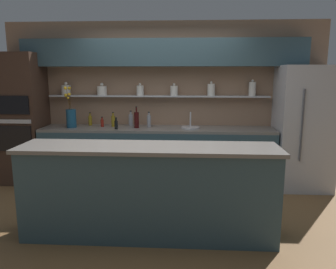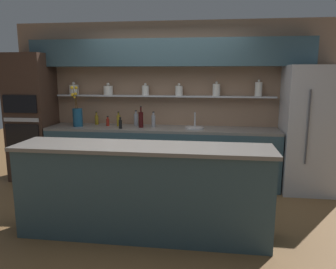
{
  "view_description": "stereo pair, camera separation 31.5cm",
  "coord_description": "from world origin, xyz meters",
  "px_view_note": "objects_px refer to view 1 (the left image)",
  "views": [
    {
      "loc": [
        0.42,
        -3.88,
        1.79
      ],
      "look_at": [
        0.16,
        0.37,
        0.98
      ],
      "focal_mm": 35.0,
      "sensor_mm": 36.0,
      "label": 1
    },
    {
      "loc": [
        0.73,
        -3.84,
        1.79
      ],
      "look_at": [
        0.16,
        0.37,
        0.98
      ],
      "focal_mm": 35.0,
      "sensor_mm": 36.0,
      "label": 2
    }
  ],
  "objects_px": {
    "oven_tower": "(23,119)",
    "bottle_oil_6": "(90,120)",
    "bottle_spirit_4": "(149,121)",
    "bottle_sauce_1": "(102,123)",
    "bottle_oil_5": "(113,121)",
    "bottle_wine_3": "(137,120)",
    "bottle_sauce_2": "(116,124)",
    "flower_vase": "(71,116)",
    "bottle_spirit_0": "(131,120)",
    "sink_fixture": "(190,127)",
    "refrigerator": "(303,128)"
  },
  "relations": [
    {
      "from": "refrigerator",
      "to": "bottle_wine_3",
      "type": "bearing_deg",
      "value": 179.53
    },
    {
      "from": "bottle_spirit_4",
      "to": "bottle_oil_6",
      "type": "height_order",
      "value": "bottle_spirit_4"
    },
    {
      "from": "oven_tower",
      "to": "bottle_spirit_4",
      "type": "xyz_separation_m",
      "value": [
        2.06,
        0.06,
        -0.02
      ]
    },
    {
      "from": "oven_tower",
      "to": "bottle_spirit_0",
      "type": "distance_m",
      "value": 1.75
    },
    {
      "from": "bottle_oil_6",
      "to": "flower_vase",
      "type": "bearing_deg",
      "value": -136.26
    },
    {
      "from": "bottle_spirit_4",
      "to": "bottle_oil_5",
      "type": "bearing_deg",
      "value": 178.02
    },
    {
      "from": "bottle_spirit_0",
      "to": "refrigerator",
      "type": "bearing_deg",
      "value": -4.66
    },
    {
      "from": "bottle_spirit_0",
      "to": "bottle_spirit_4",
      "type": "distance_m",
      "value": 0.34
    },
    {
      "from": "refrigerator",
      "to": "bottle_spirit_0",
      "type": "distance_m",
      "value": 2.73
    },
    {
      "from": "bottle_wine_3",
      "to": "bottle_oil_5",
      "type": "distance_m",
      "value": 0.41
    },
    {
      "from": "bottle_spirit_0",
      "to": "bottle_oil_5",
      "type": "distance_m",
      "value": 0.29
    },
    {
      "from": "flower_vase",
      "to": "bottle_spirit_0",
      "type": "height_order",
      "value": "flower_vase"
    },
    {
      "from": "oven_tower",
      "to": "bottle_sauce_1",
      "type": "height_order",
      "value": "oven_tower"
    },
    {
      "from": "flower_vase",
      "to": "bottle_sauce_1",
      "type": "bearing_deg",
      "value": 12.48
    },
    {
      "from": "bottle_spirit_0",
      "to": "bottle_sauce_2",
      "type": "bearing_deg",
      "value": -115.51
    },
    {
      "from": "bottle_wine_3",
      "to": "bottle_oil_5",
      "type": "xyz_separation_m",
      "value": [
        -0.4,
        0.1,
        -0.04
      ]
    },
    {
      "from": "bottle_spirit_0",
      "to": "sink_fixture",
      "type": "bearing_deg",
      "value": -9.99
    },
    {
      "from": "refrigerator",
      "to": "sink_fixture",
      "type": "distance_m",
      "value": 1.74
    },
    {
      "from": "bottle_spirit_4",
      "to": "bottle_oil_5",
      "type": "height_order",
      "value": "bottle_spirit_4"
    },
    {
      "from": "oven_tower",
      "to": "bottle_oil_6",
      "type": "xyz_separation_m",
      "value": [
        1.06,
        0.19,
        -0.04
      ]
    },
    {
      "from": "sink_fixture",
      "to": "bottle_oil_5",
      "type": "xyz_separation_m",
      "value": [
        -1.25,
        0.07,
        0.07
      ]
    },
    {
      "from": "refrigerator",
      "to": "oven_tower",
      "type": "relative_size",
      "value": 0.91
    },
    {
      "from": "oven_tower",
      "to": "bottle_sauce_2",
      "type": "xyz_separation_m",
      "value": [
        1.57,
        -0.17,
        -0.05
      ]
    },
    {
      "from": "refrigerator",
      "to": "bottle_spirit_0",
      "type": "bearing_deg",
      "value": 175.34
    },
    {
      "from": "sink_fixture",
      "to": "bottle_oil_6",
      "type": "relative_size",
      "value": 1.35
    },
    {
      "from": "bottle_sauce_2",
      "to": "bottle_wine_3",
      "type": "xyz_separation_m",
      "value": [
        0.3,
        0.15,
        0.05
      ]
    },
    {
      "from": "bottle_spirit_0",
      "to": "bottle_sauce_2",
      "type": "height_order",
      "value": "bottle_spirit_0"
    },
    {
      "from": "bottle_sauce_1",
      "to": "bottle_oil_5",
      "type": "distance_m",
      "value": 0.18
    },
    {
      "from": "bottle_sauce_2",
      "to": "bottle_oil_5",
      "type": "height_order",
      "value": "bottle_oil_5"
    },
    {
      "from": "bottle_spirit_0",
      "to": "bottle_wine_3",
      "type": "distance_m",
      "value": 0.24
    },
    {
      "from": "refrigerator",
      "to": "sink_fixture",
      "type": "bearing_deg",
      "value": 178.39
    },
    {
      "from": "oven_tower",
      "to": "bottle_oil_6",
      "type": "distance_m",
      "value": 1.08
    },
    {
      "from": "flower_vase",
      "to": "bottle_spirit_0",
      "type": "bearing_deg",
      "value": 13.82
    },
    {
      "from": "sink_fixture",
      "to": "bottle_spirit_4",
      "type": "bearing_deg",
      "value": 175.57
    },
    {
      "from": "refrigerator",
      "to": "bottle_wine_3",
      "type": "xyz_separation_m",
      "value": [
        -2.59,
        0.02,
        0.1
      ]
    },
    {
      "from": "oven_tower",
      "to": "bottle_oil_6",
      "type": "height_order",
      "value": "oven_tower"
    },
    {
      "from": "bottle_sauce_2",
      "to": "bottle_oil_6",
      "type": "distance_m",
      "value": 0.63
    },
    {
      "from": "bottle_spirit_4",
      "to": "flower_vase",
      "type": "bearing_deg",
      "value": -175.12
    },
    {
      "from": "refrigerator",
      "to": "bottle_oil_6",
      "type": "relative_size",
      "value": 8.71
    },
    {
      "from": "bottle_oil_5",
      "to": "bottle_wine_3",
      "type": "bearing_deg",
      "value": -14.01
    },
    {
      "from": "refrigerator",
      "to": "bottle_sauce_2",
      "type": "relative_size",
      "value": 10.32
    },
    {
      "from": "bottle_spirit_4",
      "to": "oven_tower",
      "type": "bearing_deg",
      "value": -178.22
    },
    {
      "from": "bottle_spirit_4",
      "to": "bottle_oil_5",
      "type": "xyz_separation_m",
      "value": [
        -0.59,
        0.02,
        -0.01
      ]
    },
    {
      "from": "oven_tower",
      "to": "bottle_spirit_0",
      "type": "relative_size",
      "value": 8.36
    },
    {
      "from": "refrigerator",
      "to": "bottle_spirit_4",
      "type": "relative_size",
      "value": 7.6
    },
    {
      "from": "bottle_spirit_0",
      "to": "bottle_spirit_4",
      "type": "height_order",
      "value": "bottle_spirit_0"
    },
    {
      "from": "sink_fixture",
      "to": "bottle_oil_5",
      "type": "height_order",
      "value": "sink_fixture"
    },
    {
      "from": "refrigerator",
      "to": "oven_tower",
      "type": "bearing_deg",
      "value": 179.53
    },
    {
      "from": "refrigerator",
      "to": "oven_tower",
      "type": "height_order",
      "value": "oven_tower"
    },
    {
      "from": "bottle_oil_5",
      "to": "bottle_spirit_4",
      "type": "bearing_deg",
      "value": -1.98
    }
  ]
}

